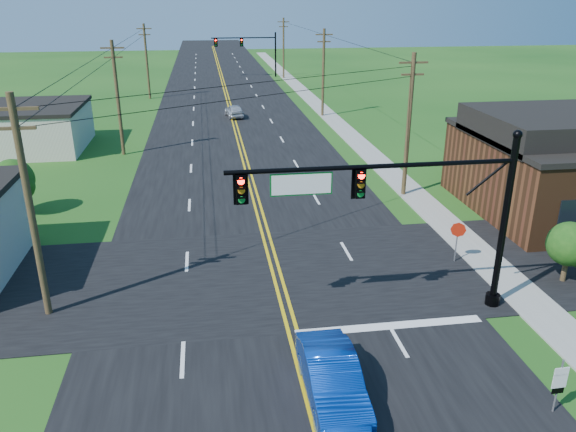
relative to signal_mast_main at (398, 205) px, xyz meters
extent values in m
cube|color=black|center=(-4.34, 42.00, -4.73)|extent=(16.00, 220.00, 0.04)
cube|color=black|center=(-4.34, 4.00, -4.73)|extent=(70.00, 10.00, 0.04)
cube|color=gray|center=(6.16, 32.00, -4.71)|extent=(2.00, 160.00, 0.08)
cylinder|color=black|center=(4.46, 0.00, -1.15)|extent=(0.28, 0.28, 7.20)
cylinder|color=black|center=(4.46, 0.00, -4.50)|extent=(0.60, 0.60, 0.50)
sphere|color=black|center=(4.46, 0.00, 2.55)|extent=(0.36, 0.36, 0.36)
cylinder|color=black|center=(-1.04, 0.00, 1.55)|extent=(11.00, 0.18, 0.18)
cube|color=#045517|center=(-3.74, 0.00, 1.00)|extent=(2.30, 0.06, 0.85)
cylinder|color=black|center=(4.46, 72.00, -1.15)|extent=(0.28, 0.28, 7.20)
cylinder|color=black|center=(4.46, 72.00, -4.50)|extent=(0.60, 0.60, 0.50)
sphere|color=black|center=(4.46, 72.00, 2.55)|extent=(0.36, 0.36, 0.36)
cylinder|color=black|center=(-0.54, 72.00, 1.25)|extent=(10.00, 0.18, 0.18)
cube|color=#045517|center=(-3.74, 72.00, 0.70)|extent=(2.30, 0.06, 0.85)
cube|color=beige|center=(-23.34, 30.00, -3.05)|extent=(12.00, 9.00, 3.40)
cube|color=black|center=(-23.34, 30.00, -1.20)|extent=(12.20, 9.20, 0.30)
cylinder|color=#3D2F1C|center=(-13.84, 2.00, -0.25)|extent=(0.28, 0.28, 9.00)
cube|color=#3D2F1C|center=(-13.84, 2.00, 3.65)|extent=(1.80, 0.12, 0.12)
cube|color=#3D2F1C|center=(-13.84, 2.00, 2.95)|extent=(1.40, 0.12, 0.12)
cylinder|color=#3D2F1C|center=(-13.84, 27.00, -0.25)|extent=(0.28, 0.28, 9.00)
cube|color=#3D2F1C|center=(-13.84, 27.00, 3.65)|extent=(1.80, 0.12, 0.12)
cube|color=#3D2F1C|center=(-13.84, 27.00, 2.95)|extent=(1.40, 0.12, 0.12)
cylinder|color=#3D2F1C|center=(-13.84, 54.00, -0.25)|extent=(0.28, 0.28, 9.00)
cube|color=#3D2F1C|center=(-13.84, 54.00, 3.65)|extent=(1.80, 0.12, 0.12)
cube|color=#3D2F1C|center=(-13.84, 54.00, 2.95)|extent=(1.40, 0.12, 0.12)
cylinder|color=#3D2F1C|center=(5.46, 14.00, -0.25)|extent=(0.28, 0.28, 9.00)
cube|color=#3D2F1C|center=(5.46, 14.00, 3.65)|extent=(1.80, 0.12, 0.12)
cube|color=#3D2F1C|center=(5.46, 14.00, 2.95)|extent=(1.40, 0.12, 0.12)
cylinder|color=#3D2F1C|center=(5.46, 40.00, -0.25)|extent=(0.28, 0.28, 9.00)
cube|color=#3D2F1C|center=(5.46, 40.00, 3.65)|extent=(1.80, 0.12, 0.12)
cube|color=#3D2F1C|center=(5.46, 40.00, 2.95)|extent=(1.40, 0.12, 0.12)
cylinder|color=#3D2F1C|center=(5.46, 70.00, -0.25)|extent=(0.28, 0.28, 9.00)
cube|color=#3D2F1C|center=(5.46, 70.00, 3.65)|extent=(1.80, 0.12, 0.12)
cube|color=#3D2F1C|center=(5.46, 70.00, 2.95)|extent=(1.40, 0.12, 0.12)
cylinder|color=#3D2F1C|center=(11.66, 18.00, -3.83)|extent=(0.24, 0.24, 1.85)
sphere|color=#154510|center=(11.66, 18.00, -2.15)|extent=(3.00, 3.00, 3.00)
cylinder|color=#3D2F1C|center=(8.66, 1.50, -4.09)|extent=(0.24, 0.24, 1.32)
sphere|color=#154510|center=(8.66, 1.50, -2.89)|extent=(2.00, 2.00, 2.00)
cylinder|color=#3D2F1C|center=(-18.34, 14.00, -3.98)|extent=(0.24, 0.24, 1.54)
sphere|color=#154510|center=(-18.34, 14.00, -2.58)|extent=(2.40, 2.40, 2.40)
imported|color=#062F94|center=(-3.53, -4.84, -3.98)|extent=(1.65, 4.70, 1.55)
imported|color=#BCBCC1|center=(-3.99, 40.71, -4.09)|extent=(2.09, 4.08, 1.33)
cylinder|color=slate|center=(3.19, -6.43, -3.77)|extent=(0.06, 0.06, 1.96)
cube|color=white|center=(3.19, -6.46, -3.19)|extent=(0.49, 0.05, 0.27)
cube|color=white|center=(3.19, -6.46, -3.55)|extent=(0.49, 0.05, 0.49)
cube|color=black|center=(3.19, -6.46, -3.90)|extent=(0.40, 0.04, 0.20)
cylinder|color=slate|center=(4.63, 4.14, -3.78)|extent=(0.08, 0.08, 1.93)
cylinder|color=#A91B09|center=(4.63, 4.12, -3.05)|extent=(0.69, 0.32, 0.74)
camera|label=1|loc=(-7.07, -19.13, 7.41)|focal=35.00mm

